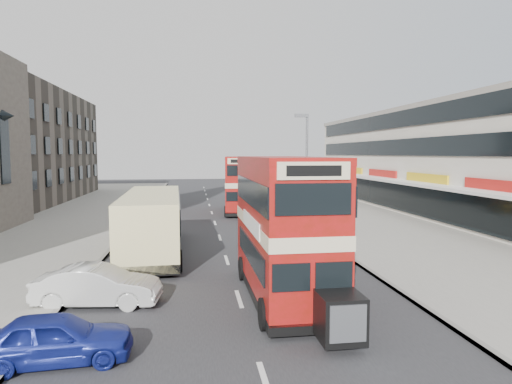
{
  "coord_description": "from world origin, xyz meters",
  "views": [
    {
      "loc": [
        -1.59,
        -13.78,
        5.27
      ],
      "look_at": [
        1.27,
        6.61,
        3.5
      ],
      "focal_mm": 31.41,
      "sensor_mm": 36.0,
      "label": 1
    }
  ],
  "objects_px": {
    "bus_main": "(284,227)",
    "cyclist": "(263,208)",
    "street_lamp": "(306,160)",
    "car_right_b": "(281,211)",
    "car_right_c": "(257,200)",
    "bus_second": "(239,184)",
    "coach": "(152,220)",
    "pedestrian_near": "(342,217)",
    "car_right_a": "(300,225)",
    "car_left_near": "(55,338)",
    "car_left_front": "(98,286)"
  },
  "relations": [
    {
      "from": "street_lamp",
      "to": "car_right_c",
      "type": "bearing_deg",
      "value": 98.35
    },
    {
      "from": "bus_main",
      "to": "car_right_c",
      "type": "height_order",
      "value": "bus_main"
    },
    {
      "from": "car_right_b",
      "to": "cyclist",
      "type": "height_order",
      "value": "cyclist"
    },
    {
      "from": "bus_main",
      "to": "car_left_front",
      "type": "bearing_deg",
      "value": -1.32
    },
    {
      "from": "coach",
      "to": "pedestrian_near",
      "type": "height_order",
      "value": "coach"
    },
    {
      "from": "coach",
      "to": "car_right_a",
      "type": "bearing_deg",
      "value": 20.0
    },
    {
      "from": "car_left_near",
      "to": "cyclist",
      "type": "distance_m",
      "value": 26.13
    },
    {
      "from": "cyclist",
      "to": "car_left_near",
      "type": "bearing_deg",
      "value": -107.94
    },
    {
      "from": "street_lamp",
      "to": "car_right_a",
      "type": "height_order",
      "value": "street_lamp"
    },
    {
      "from": "car_right_b",
      "to": "car_right_c",
      "type": "distance_m",
      "value": 9.17
    },
    {
      "from": "car_right_b",
      "to": "car_left_front",
      "type": "bearing_deg",
      "value": -33.46
    },
    {
      "from": "car_right_c",
      "to": "coach",
      "type": "bearing_deg",
      "value": -30.43
    },
    {
      "from": "car_left_near",
      "to": "car_left_front",
      "type": "bearing_deg",
      "value": -6.44
    },
    {
      "from": "bus_main",
      "to": "bus_second",
      "type": "relative_size",
      "value": 1.01
    },
    {
      "from": "bus_main",
      "to": "cyclist",
      "type": "height_order",
      "value": "bus_main"
    },
    {
      "from": "bus_second",
      "to": "pedestrian_near",
      "type": "height_order",
      "value": "bus_second"
    },
    {
      "from": "car_right_a",
      "to": "cyclist",
      "type": "xyz_separation_m",
      "value": [
        -1.11,
        8.33,
        0.06
      ]
    },
    {
      "from": "car_right_a",
      "to": "cyclist",
      "type": "height_order",
      "value": "cyclist"
    },
    {
      "from": "street_lamp",
      "to": "cyclist",
      "type": "xyz_separation_m",
      "value": [
        -2.49,
        4.18,
        -4.0
      ]
    },
    {
      "from": "bus_second",
      "to": "car_left_near",
      "type": "height_order",
      "value": "bus_second"
    },
    {
      "from": "bus_main",
      "to": "cyclist",
      "type": "bearing_deg",
      "value": -97.34
    },
    {
      "from": "car_right_c",
      "to": "street_lamp",
      "type": "bearing_deg",
      "value": 0.61
    },
    {
      "from": "street_lamp",
      "to": "coach",
      "type": "relative_size",
      "value": 0.72
    },
    {
      "from": "street_lamp",
      "to": "car_right_b",
      "type": "relative_size",
      "value": 1.79
    },
    {
      "from": "cyclist",
      "to": "car_right_c",
      "type": "bearing_deg",
      "value": 87.9
    },
    {
      "from": "cyclist",
      "to": "car_right_b",
      "type": "bearing_deg",
      "value": -30.18
    },
    {
      "from": "car_left_front",
      "to": "pedestrian_near",
      "type": "relative_size",
      "value": 2.56
    },
    {
      "from": "pedestrian_near",
      "to": "coach",
      "type": "bearing_deg",
      "value": -0.0
    },
    {
      "from": "coach",
      "to": "car_left_front",
      "type": "height_order",
      "value": "coach"
    },
    {
      "from": "bus_second",
      "to": "coach",
      "type": "height_order",
      "value": "bus_second"
    },
    {
      "from": "car_left_near",
      "to": "coach",
      "type": "bearing_deg",
      "value": -10.39
    },
    {
      "from": "bus_second",
      "to": "cyclist",
      "type": "bearing_deg",
      "value": 119.02
    },
    {
      "from": "car_left_front",
      "to": "cyclist",
      "type": "height_order",
      "value": "cyclist"
    },
    {
      "from": "coach",
      "to": "cyclist",
      "type": "xyz_separation_m",
      "value": [
        7.8,
        11.94,
        -0.96
      ]
    },
    {
      "from": "street_lamp",
      "to": "car_left_near",
      "type": "xyz_separation_m",
      "value": [
        -11.6,
        -20.31,
        -4.14
      ]
    },
    {
      "from": "bus_second",
      "to": "coach",
      "type": "relative_size",
      "value": 0.8
    },
    {
      "from": "coach",
      "to": "car_left_front",
      "type": "xyz_separation_m",
      "value": [
        -1.15,
        -8.23,
        -1.04
      ]
    },
    {
      "from": "car_left_near",
      "to": "car_right_a",
      "type": "height_order",
      "value": "car_right_a"
    },
    {
      "from": "bus_second",
      "to": "cyclist",
      "type": "relative_size",
      "value": 3.87
    },
    {
      "from": "car_right_a",
      "to": "pedestrian_near",
      "type": "height_order",
      "value": "pedestrian_near"
    },
    {
      "from": "car_right_b",
      "to": "cyclist",
      "type": "xyz_separation_m",
      "value": [
        -1.33,
        0.85,
        0.15
      ]
    },
    {
      "from": "bus_main",
      "to": "car_right_b",
      "type": "relative_size",
      "value": 1.99
    },
    {
      "from": "street_lamp",
      "to": "coach",
      "type": "bearing_deg",
      "value": -142.97
    },
    {
      "from": "street_lamp",
      "to": "car_right_c",
      "type": "distance_m",
      "value": 13.28
    },
    {
      "from": "pedestrian_near",
      "to": "cyclist",
      "type": "relative_size",
      "value": 0.72
    },
    {
      "from": "coach",
      "to": "car_right_a",
      "type": "xyz_separation_m",
      "value": [
        8.92,
        3.62,
        -1.02
      ]
    },
    {
      "from": "car_right_a",
      "to": "pedestrian_near",
      "type": "relative_size",
      "value": 2.97
    },
    {
      "from": "car_right_a",
      "to": "car_right_b",
      "type": "xyz_separation_m",
      "value": [
        0.22,
        7.47,
        -0.08
      ]
    },
    {
      "from": "car_right_c",
      "to": "pedestrian_near",
      "type": "xyz_separation_m",
      "value": [
        3.68,
        -15.21,
        0.36
      ]
    },
    {
      "from": "bus_second",
      "to": "coach",
      "type": "distance_m",
      "value": 16.7
    }
  ]
}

